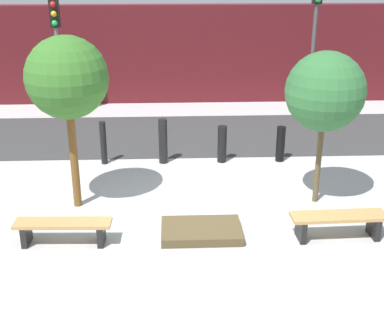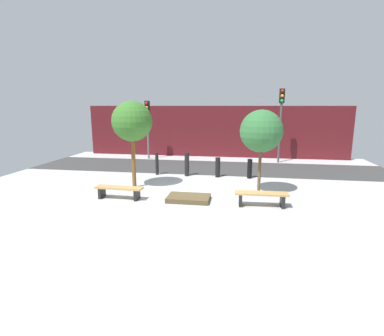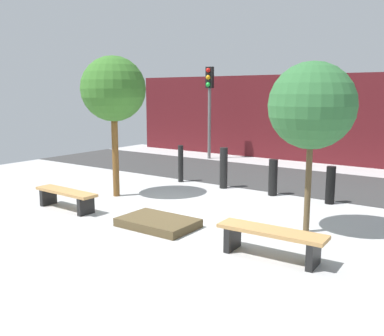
% 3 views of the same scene
% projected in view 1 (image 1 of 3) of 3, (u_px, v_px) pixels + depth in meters
% --- Properties ---
extents(ground_plane, '(18.00, 18.00, 0.00)m').
position_uv_depth(ground_plane, '(199.00, 218.00, 10.16)').
color(ground_plane, '#ADADAD').
extents(road_strip, '(18.00, 3.57, 0.01)m').
position_uv_depth(road_strip, '(189.00, 135.00, 14.75)').
color(road_strip, '#363636').
rests_on(road_strip, ground).
extents(building_facade, '(16.20, 0.50, 3.15)m').
position_uv_depth(building_facade, '(185.00, 54.00, 17.54)').
color(building_facade, '#511419').
rests_on(building_facade, ground).
extents(bench_left, '(1.67, 0.44, 0.42)m').
position_uv_depth(bench_left, '(63.00, 228.00, 9.18)').
color(bench_left, black).
rests_on(bench_left, ground).
extents(bench_right, '(1.69, 0.48, 0.45)m').
position_uv_depth(bench_right, '(338.00, 221.00, 9.36)').
color(bench_right, black).
rests_on(bench_right, ground).
extents(planter_bed, '(1.43, 0.93, 0.16)m').
position_uv_depth(planter_bed, '(201.00, 231.00, 9.54)').
color(planter_bed, brown).
rests_on(planter_bed, ground).
extents(tree_behind_left_bench, '(1.53, 1.53, 3.35)m').
position_uv_depth(tree_behind_left_bench, '(67.00, 79.00, 9.72)').
color(tree_behind_left_bench, brown).
rests_on(tree_behind_left_bench, ground).
extents(tree_behind_right_bench, '(1.51, 1.51, 3.03)m').
position_uv_depth(tree_behind_right_bench, '(325.00, 92.00, 10.02)').
color(tree_behind_right_bench, brown).
rests_on(tree_behind_right_bench, ground).
extents(bollard_far_left, '(0.15, 0.15, 1.04)m').
position_uv_depth(bollard_far_left, '(103.00, 143.00, 12.59)').
color(bollard_far_left, black).
rests_on(bollard_far_left, ground).
extents(bollard_left, '(0.21, 0.21, 1.08)m').
position_uv_depth(bollard_left, '(163.00, 141.00, 12.64)').
color(bollard_left, black).
rests_on(bollard_left, ground).
extents(bollard_center, '(0.22, 0.22, 0.89)m').
position_uv_depth(bollard_center, '(222.00, 144.00, 12.73)').
color(bollard_center, black).
rests_on(bollard_center, ground).
extents(bollard_right, '(0.21, 0.21, 0.86)m').
position_uv_depth(bollard_right, '(281.00, 144.00, 12.79)').
color(bollard_right, black).
rests_on(bollard_right, ground).
extents(traffic_light_west, '(0.28, 0.27, 3.44)m').
position_uv_depth(traffic_light_west, '(57.00, 37.00, 15.62)').
color(traffic_light_west, slate).
rests_on(traffic_light_west, ground).
extents(traffic_light_mid_west, '(0.28, 0.27, 4.06)m').
position_uv_depth(traffic_light_mid_west, '(315.00, 21.00, 15.77)').
color(traffic_light_mid_west, '#484848').
rests_on(traffic_light_mid_west, ground).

